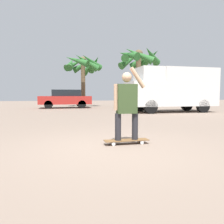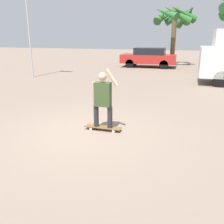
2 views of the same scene
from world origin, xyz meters
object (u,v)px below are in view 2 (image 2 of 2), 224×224
at_px(skateboard, 103,127).
at_px(flagpole, 28,10).
at_px(parked_car_red, 149,57).
at_px(palm_tree_center_background, 176,17).
at_px(person_skateboarder, 103,97).

relative_size(skateboard, flagpole, 0.15).
distance_m(skateboard, parked_car_red, 14.73).
bearing_deg(palm_tree_center_background, skateboard, -92.75).
height_order(person_skateboarder, flagpole, flagpole).
distance_m(parked_car_red, flagpole, 9.97).
height_order(skateboard, person_skateboarder, person_skateboarder).
bearing_deg(flagpole, person_skateboarder, -46.30).
bearing_deg(parked_car_red, flagpole, -130.59).
xyz_separation_m(person_skateboarder, parked_car_red, (-1.01, 14.68, -0.13)).
distance_m(parked_car_red, palm_tree_center_background, 4.21).
bearing_deg(parked_car_red, person_skateboarder, -86.07).
height_order(parked_car_red, palm_tree_center_background, palm_tree_center_background).
distance_m(palm_tree_center_background, flagpole, 12.19).
distance_m(skateboard, flagpole, 11.08).
bearing_deg(skateboard, parked_car_red, 93.94).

